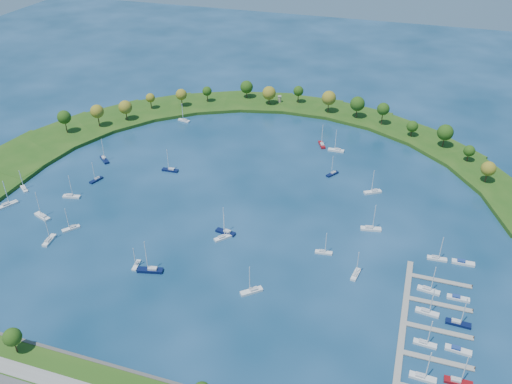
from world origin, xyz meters
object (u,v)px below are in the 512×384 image
(moored_boat_12, at_px, (322,144))
(moored_boat_19, at_px, (8,204))
(moored_boat_3, at_px, (96,179))
(moored_boat_20, at_px, (324,252))
(moored_boat_10, at_px, (71,196))
(docked_boat_5, at_px, (458,350))
(dock_system, at_px, (424,342))
(docked_boat_6, at_px, (427,312))
(docked_boat_11, at_px, (463,263))
(docked_boat_4, at_px, (425,343))
(moored_boat_6, at_px, (332,173))
(moored_boat_4, at_px, (184,120))
(moored_boat_9, at_px, (252,290))
(moored_boat_18, at_px, (136,264))
(docked_boat_7, at_px, (458,323))
(moored_boat_8, at_px, (104,159))
(docked_boat_3, at_px, (458,381))
(moored_boat_16, at_px, (336,150))
(moored_boat_2, at_px, (223,237))
(moored_boat_1, at_px, (49,240))
(moored_boat_14, at_px, (71,228))
(docked_boat_10, at_px, (437,258))
(moored_boat_7, at_px, (150,270))
(harbor_tower, at_px, (280,99))
(moored_boat_5, at_px, (226,232))
(moored_boat_17, at_px, (373,191))
(moored_boat_0, at_px, (42,216))
(moored_boat_11, at_px, (371,228))
(moored_boat_15, at_px, (356,274))
(moored_boat_13, at_px, (24,188))
(docked_boat_2, at_px, (423,377))
(moored_boat_21, at_px, (170,169))

(moored_boat_12, distance_m, moored_boat_19, 163.88)
(moored_boat_3, xyz_separation_m, moored_boat_20, (119.97, -21.41, -0.01))
(moored_boat_10, height_order, docked_boat_5, moored_boat_10)
(dock_system, height_order, docked_boat_6, docked_boat_6)
(moored_boat_20, bearing_deg, docked_boat_11, 4.49)
(docked_boat_4, height_order, docked_boat_5, docked_boat_4)
(moored_boat_6, height_order, docked_boat_5, moored_boat_6)
(moored_boat_4, bearing_deg, moored_boat_9, 135.41)
(moored_boat_18, relative_size, docked_boat_7, 0.74)
(moored_boat_8, distance_m, docked_boat_3, 201.10)
(moored_boat_4, distance_m, moored_boat_16, 96.58)
(dock_system, distance_m, docked_boat_7, 16.06)
(docked_boat_4, bearing_deg, moored_boat_16, 116.91)
(dock_system, relative_size, moored_boat_4, 7.16)
(docked_boat_7, bearing_deg, moored_boat_2, 170.05)
(moored_boat_1, xyz_separation_m, moored_boat_19, (-34.93, 16.79, 0.03))
(moored_boat_12, bearing_deg, docked_boat_7, -173.30)
(moored_boat_1, relative_size, moored_boat_4, 1.06)
(moored_boat_20, bearing_deg, moored_boat_4, 130.69)
(moored_boat_10, relative_size, docked_boat_5, 1.41)
(moored_boat_14, height_order, docked_boat_10, docked_boat_10)
(moored_boat_6, height_order, moored_boat_10, moored_boat_10)
(moored_boat_7, bearing_deg, moored_boat_4, -84.07)
(moored_boat_2, bearing_deg, harbor_tower, 46.80)
(moored_boat_5, height_order, moored_boat_17, moored_boat_5)
(moored_boat_18, xyz_separation_m, docked_boat_4, (110.70, -6.25, 0.04))
(moored_boat_20, xyz_separation_m, docked_boat_11, (54.13, 10.56, -0.21))
(moored_boat_19, bearing_deg, docked_boat_11, -56.83)
(moored_boat_0, relative_size, moored_boat_11, 1.02)
(moored_boat_11, height_order, moored_boat_15, moored_boat_11)
(moored_boat_0, height_order, moored_boat_18, moored_boat_0)
(moored_boat_13, relative_size, docked_boat_4, 0.94)
(dock_system, distance_m, moored_boat_10, 169.22)
(moored_boat_7, bearing_deg, moored_boat_5, -133.92)
(moored_boat_2, distance_m, docked_boat_2, 96.85)
(docked_boat_10, bearing_deg, moored_boat_21, 163.50)
(moored_boat_13, distance_m, docked_boat_11, 202.96)
(moored_boat_2, height_order, docked_boat_10, moored_boat_2)
(moored_boat_0, xyz_separation_m, moored_boat_9, (104.57, -16.82, -0.02))
(harbor_tower, height_order, moored_boat_20, moored_boat_20)
(moored_boat_20, relative_size, docked_boat_3, 0.83)
(moored_boat_6, bearing_deg, moored_boat_13, -34.26)
(docked_boat_3, relative_size, docked_boat_7, 1.00)
(moored_boat_7, relative_size, moored_boat_13, 1.40)
(moored_boat_14, bearing_deg, docked_boat_11, 137.59)
(moored_boat_19, height_order, docked_boat_6, moored_boat_19)
(moored_boat_5, height_order, docked_boat_3, moored_boat_5)
(moored_boat_15, bearing_deg, moored_boat_14, 102.84)
(moored_boat_4, height_order, moored_boat_9, moored_boat_9)
(docked_boat_6, bearing_deg, moored_boat_20, 159.10)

